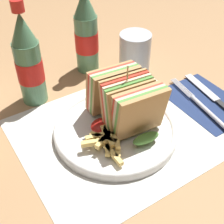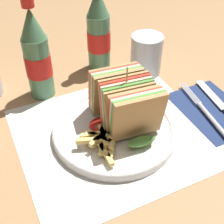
{
  "view_description": "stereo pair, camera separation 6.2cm",
  "coord_description": "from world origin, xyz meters",
  "px_view_note": "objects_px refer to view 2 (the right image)",
  "views": [
    {
      "loc": [
        -0.25,
        -0.35,
        0.45
      ],
      "look_at": [
        0.0,
        0.05,
        0.04
      ],
      "focal_mm": 50.0,
      "sensor_mm": 36.0,
      "label": 1
    },
    {
      "loc": [
        -0.2,
        -0.38,
        0.45
      ],
      "look_at": [
        0.0,
        0.05,
        0.04
      ],
      "focal_mm": 50.0,
      "sensor_mm": 36.0,
      "label": 2
    }
  ],
  "objects_px": {
    "club_sandwich": "(126,103)",
    "coke_bottle_far": "(99,32)",
    "fork": "(208,115)",
    "plate_main": "(116,129)",
    "knife": "(221,105)",
    "coke_bottle_near": "(37,56)",
    "glass_near": "(146,57)"
  },
  "relations": [
    {
      "from": "coke_bottle_near",
      "to": "plate_main",
      "type": "bearing_deg",
      "value": -63.41
    },
    {
      "from": "coke_bottle_near",
      "to": "glass_near",
      "type": "height_order",
      "value": "coke_bottle_near"
    },
    {
      "from": "club_sandwich",
      "to": "coke_bottle_far",
      "type": "bearing_deg",
      "value": 78.74
    },
    {
      "from": "club_sandwich",
      "to": "fork",
      "type": "distance_m",
      "value": 0.19
    },
    {
      "from": "plate_main",
      "to": "coke_bottle_near",
      "type": "xyz_separation_m",
      "value": [
        -0.1,
        0.19,
        0.09
      ]
    },
    {
      "from": "fork",
      "to": "knife",
      "type": "relative_size",
      "value": 1.04
    },
    {
      "from": "knife",
      "to": "coke_bottle_far",
      "type": "relative_size",
      "value": 0.82
    },
    {
      "from": "fork",
      "to": "coke_bottle_far",
      "type": "relative_size",
      "value": 0.85
    },
    {
      "from": "fork",
      "to": "glass_near",
      "type": "height_order",
      "value": "glass_near"
    },
    {
      "from": "coke_bottle_near",
      "to": "coke_bottle_far",
      "type": "height_order",
      "value": "same"
    },
    {
      "from": "plate_main",
      "to": "coke_bottle_near",
      "type": "relative_size",
      "value": 1.07
    },
    {
      "from": "coke_bottle_far",
      "to": "coke_bottle_near",
      "type": "bearing_deg",
      "value": -164.14
    },
    {
      "from": "plate_main",
      "to": "glass_near",
      "type": "height_order",
      "value": "glass_near"
    },
    {
      "from": "plate_main",
      "to": "knife",
      "type": "xyz_separation_m",
      "value": [
        0.25,
        -0.03,
        -0.0
      ]
    },
    {
      "from": "plate_main",
      "to": "fork",
      "type": "xyz_separation_m",
      "value": [
        0.2,
        -0.04,
        -0.0
      ]
    },
    {
      "from": "plate_main",
      "to": "coke_bottle_far",
      "type": "height_order",
      "value": "coke_bottle_far"
    },
    {
      "from": "plate_main",
      "to": "knife",
      "type": "bearing_deg",
      "value": -6.05
    },
    {
      "from": "plate_main",
      "to": "fork",
      "type": "height_order",
      "value": "plate_main"
    },
    {
      "from": "fork",
      "to": "coke_bottle_near",
      "type": "xyz_separation_m",
      "value": [
        -0.3,
        0.24,
        0.09
      ]
    },
    {
      "from": "fork",
      "to": "plate_main",
      "type": "bearing_deg",
      "value": 175.65
    },
    {
      "from": "plate_main",
      "to": "fork",
      "type": "bearing_deg",
      "value": -12.22
    },
    {
      "from": "knife",
      "to": "fork",
      "type": "bearing_deg",
      "value": -153.3
    },
    {
      "from": "plate_main",
      "to": "fork",
      "type": "relative_size",
      "value": 1.26
    },
    {
      "from": "glass_near",
      "to": "plate_main",
      "type": "bearing_deg",
      "value": -134.15
    },
    {
      "from": "coke_bottle_near",
      "to": "knife",
      "type": "bearing_deg",
      "value": -32.62
    },
    {
      "from": "fork",
      "to": "coke_bottle_far",
      "type": "bearing_deg",
      "value": 122.33
    },
    {
      "from": "knife",
      "to": "glass_near",
      "type": "distance_m",
      "value": 0.22
    },
    {
      "from": "plate_main",
      "to": "knife",
      "type": "distance_m",
      "value": 0.25
    },
    {
      "from": "fork",
      "to": "knife",
      "type": "height_order",
      "value": "fork"
    },
    {
      "from": "coke_bottle_far",
      "to": "plate_main",
      "type": "bearing_deg",
      "value": -105.91
    },
    {
      "from": "club_sandwich",
      "to": "knife",
      "type": "xyz_separation_m",
      "value": [
        0.23,
        -0.03,
        -0.06
      ]
    },
    {
      "from": "coke_bottle_far",
      "to": "fork",
      "type": "bearing_deg",
      "value": -65.54
    }
  ]
}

